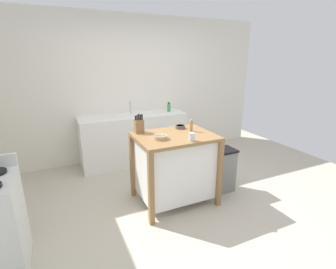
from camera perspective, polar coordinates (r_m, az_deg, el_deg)
name	(u,v)px	position (r m, az deg, el deg)	size (l,w,h in m)	color
ground_plane	(184,204)	(3.43, 3.73, -15.61)	(6.27, 6.27, 0.00)	#BCB29E
wall_back	(134,89)	(4.79, -7.80, 10.31)	(5.27, 0.10, 2.60)	silver
kitchen_island	(174,165)	(3.28, 1.49, -6.97)	(0.99, 0.76, 0.93)	olive
knife_block	(139,126)	(3.22, -6.64, 1.97)	(0.11, 0.09, 0.25)	olive
bowl_stoneware_deep	(161,137)	(2.96, -1.70, -0.60)	(0.16, 0.16, 0.05)	tan
bowl_ceramic_wide	(180,127)	(3.42, 2.81, 1.79)	(0.13, 0.13, 0.04)	#564C47
drinking_cup	(192,137)	(2.90, 5.50, -0.53)	(0.07, 0.07, 0.10)	silver
pepper_grinder	(191,126)	(3.28, 5.32, 2.03)	(0.04, 0.04, 0.17)	#AD7F4C
trash_bin	(221,170)	(3.69, 12.09, -7.91)	(0.36, 0.28, 0.63)	slate
sink_counter	(134,138)	(4.60, -7.79, -0.87)	(1.89, 0.60, 0.89)	white
sink_faucet	(130,107)	(4.60, -8.59, 6.17)	(0.02, 0.02, 0.22)	#B7BCC1
bottle_hand_soap	(169,107)	(4.71, 0.21, 6.25)	(0.06, 0.06, 0.17)	green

